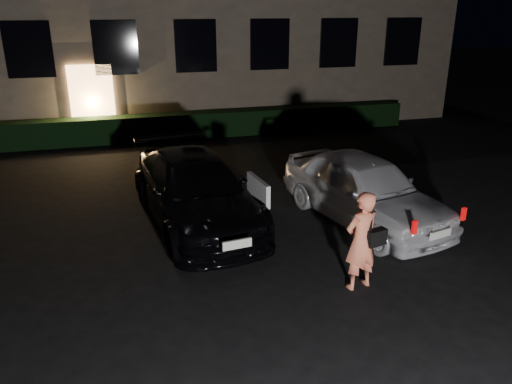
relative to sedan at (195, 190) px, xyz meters
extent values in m
plane|color=black|center=(1.31, -3.35, -0.70)|extent=(80.00, 80.00, 0.00)
cube|color=#FFB86B|center=(-2.19, 7.59, 0.55)|extent=(1.40, 0.10, 2.50)
cube|color=black|center=(-3.89, 7.59, 2.30)|extent=(1.40, 0.10, 1.70)
cube|color=black|center=(-1.29, 7.59, 2.30)|extent=(1.40, 0.10, 1.70)
cube|color=black|center=(1.31, 7.59, 2.30)|extent=(1.40, 0.10, 1.70)
cube|color=black|center=(3.91, 7.59, 2.30)|extent=(1.40, 0.10, 1.70)
cube|color=black|center=(6.51, 7.59, 2.30)|extent=(1.40, 0.10, 1.70)
cube|color=black|center=(9.11, 7.59, 2.30)|extent=(1.40, 0.10, 1.70)
cube|color=black|center=(1.31, 7.15, -0.27)|extent=(15.00, 0.70, 0.85)
imported|color=black|center=(0.00, 0.00, 0.00)|extent=(2.54, 5.02, 1.40)
cube|color=white|center=(1.15, -0.75, 0.17)|extent=(0.21, 1.00, 0.47)
cube|color=silver|center=(0.30, -2.48, -0.09)|extent=(0.51, 0.11, 0.16)
imported|color=silver|center=(3.40, -0.90, 0.02)|extent=(2.60, 4.50, 1.44)
cube|color=red|center=(3.27, -3.00, 0.09)|extent=(0.10, 0.07, 0.24)
cube|color=red|center=(4.44, -2.73, 0.09)|extent=(0.10, 0.07, 0.24)
cube|color=silver|center=(3.87, -2.92, -0.15)|extent=(0.48, 0.15, 0.14)
imported|color=#F67957|center=(2.12, -3.31, 0.13)|extent=(0.68, 0.53, 1.66)
cube|color=black|center=(2.35, -3.37, 0.19)|extent=(0.36, 0.23, 0.26)
cube|color=black|center=(2.23, -3.36, 0.56)|extent=(0.05, 0.06, 0.51)
camera|label=1|loc=(-1.37, -9.69, 3.63)|focal=35.00mm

